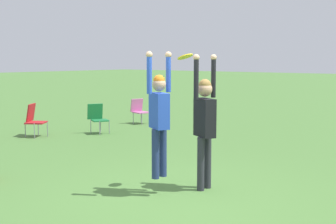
# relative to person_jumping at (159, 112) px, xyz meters

# --- Properties ---
(ground_plane) EXTENTS (120.00, 120.00, 0.00)m
(ground_plane) POSITION_rel_person_jumping_xyz_m (0.10, -0.30, -1.34)
(ground_plane) COLOR #4C7A38
(person_jumping) EXTENTS (0.57, 0.46, 2.01)m
(person_jumping) POSITION_rel_person_jumping_xyz_m (0.00, 0.00, 0.00)
(person_jumping) COLOR navy
(person_jumping) RESTS_ON ground_plane
(person_defending) EXTENTS (0.60, 0.49, 2.25)m
(person_defending) POSITION_rel_person_jumping_xyz_m (0.71, -0.38, -0.13)
(person_defending) COLOR #2D2D38
(person_defending) RESTS_ON ground_plane
(frisbee) EXTENTS (0.26, 0.25, 0.10)m
(frisbee) POSITION_rel_person_jumping_xyz_m (0.57, -0.08, 0.87)
(frisbee) COLOR yellow
(camping_chair_0) EXTENTS (0.55, 0.59, 0.83)m
(camping_chair_0) POSITION_rel_person_jumping_xyz_m (5.87, 5.83, -0.86)
(camping_chair_0) COLOR gray
(camping_chair_0) RESTS_ON ground_plane
(camping_chair_1) EXTENTS (0.60, 0.66, 0.87)m
(camping_chair_1) POSITION_rel_person_jumping_xyz_m (3.57, 5.37, -0.84)
(camping_chair_1) COLOR gray
(camping_chair_1) RESTS_ON ground_plane
(camping_chair_2) EXTENTS (0.71, 0.78, 0.91)m
(camping_chair_2) POSITION_rel_person_jumping_xyz_m (2.09, 6.37, -0.82)
(camping_chair_2) COLOR gray
(camping_chair_2) RESTS_ON ground_plane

